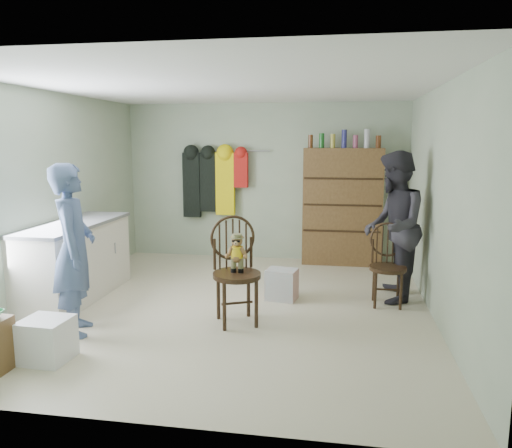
% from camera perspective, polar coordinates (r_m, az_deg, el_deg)
% --- Properties ---
extents(ground_plane, '(5.00, 5.00, 0.00)m').
position_cam_1_polar(ground_plane, '(5.91, -2.75, -9.37)').
color(ground_plane, beige).
rests_on(ground_plane, ground).
extents(room_walls, '(5.00, 5.00, 5.00)m').
position_cam_1_polar(room_walls, '(6.12, -1.80, 6.38)').
color(room_walls, '#A8B598').
rests_on(room_walls, ground).
extents(counter, '(0.64, 1.86, 0.94)m').
position_cam_1_polar(counter, '(6.47, -19.95, -3.93)').
color(counter, silver).
rests_on(counter, ground).
extents(plastic_tub, '(0.41, 0.40, 0.38)m').
position_cam_1_polar(plastic_tub, '(4.85, -22.82, -12.09)').
color(plastic_tub, white).
rests_on(plastic_tub, ground).
extents(chair_front, '(0.66, 0.66, 1.13)m').
position_cam_1_polar(chair_front, '(5.26, -2.33, -4.51)').
color(chair_front, black).
rests_on(chair_front, ground).
extents(chair_far, '(0.43, 0.43, 0.96)m').
position_cam_1_polar(chair_far, '(6.06, 14.82, -4.14)').
color(chair_far, black).
rests_on(chair_far, ground).
extents(striped_bag, '(0.40, 0.34, 0.37)m').
position_cam_1_polar(striped_bag, '(6.11, 2.97, -6.91)').
color(striped_bag, '#E57F72').
rests_on(striped_bag, ground).
extents(person_left, '(0.60, 0.73, 1.70)m').
position_cam_1_polar(person_left, '(5.24, -20.10, -2.78)').
color(person_left, '#495C86').
rests_on(person_left, ground).
extents(person_right, '(0.76, 0.93, 1.80)m').
position_cam_1_polar(person_right, '(6.14, 15.41, -0.32)').
color(person_right, '#2D2B33').
rests_on(person_right, ground).
extents(dresser, '(1.20, 0.39, 2.08)m').
position_cam_1_polar(dresser, '(7.83, 9.83, 2.04)').
color(dresser, brown).
rests_on(dresser, ground).
extents(coat_rack, '(1.42, 0.12, 1.09)m').
position_cam_1_polar(coat_rack, '(8.13, -4.96, 4.82)').
color(coat_rack, '#99999E').
rests_on(coat_rack, ground).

